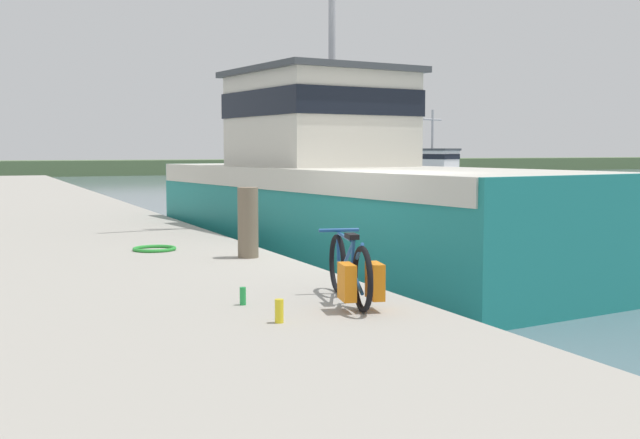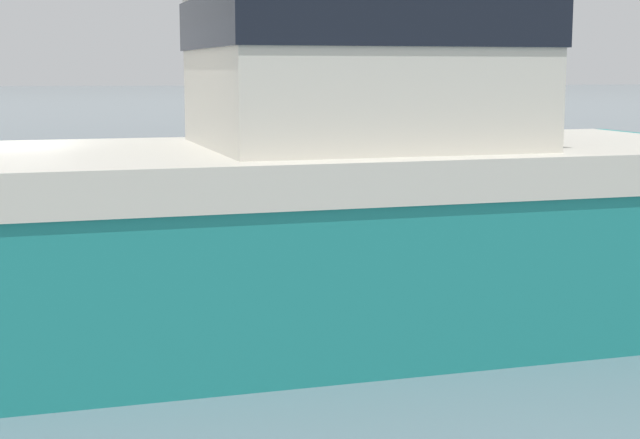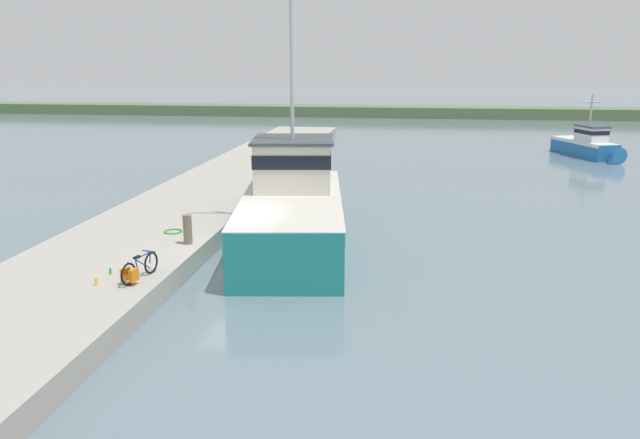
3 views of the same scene
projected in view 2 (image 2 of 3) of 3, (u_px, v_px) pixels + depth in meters
dock_pier at (11, 228)px, 14.77m from camera, size 5.58×80.00×0.72m
fishing_boat_main at (289, 195)px, 10.01m from camera, size 5.05×13.04×10.83m
hose_coil at (110, 211)px, 13.80m from camera, size 0.67×0.67×0.05m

